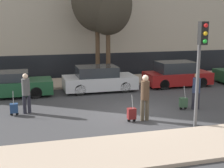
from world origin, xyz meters
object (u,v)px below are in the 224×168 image
object	(u,v)px
pedestrian_left	(26,91)
bare_tree_near_crossing	(97,0)
parked_car_1	(99,79)
bare_tree_down_street	(108,6)
trolley_left	(14,108)
parked_car_0	(6,85)
pedestrian_center	(145,95)
pedestrian_right	(196,89)
trolley_center	(132,114)
traffic_light	(201,54)
trolley_right	(183,102)
parked_car_2	(177,75)

from	to	relation	value
pedestrian_left	bare_tree_near_crossing	bearing A→B (deg)	35.10
parked_car_1	bare_tree_down_street	world-z (taller)	bare_tree_down_street
pedestrian_left	trolley_left	distance (m)	0.87
parked_car_0	pedestrian_center	bearing A→B (deg)	-45.07
pedestrian_left	pedestrian_right	size ratio (longest dim) A/B	1.06
pedestrian_center	pedestrian_right	xyz separation A→B (m)	(2.76, 0.87, -0.13)
pedestrian_center	pedestrian_right	world-z (taller)	pedestrian_center
trolley_center	traffic_light	distance (m)	3.46
trolley_left	trolley_center	distance (m)	4.93
parked_car_0	bare_tree_down_street	size ratio (longest dim) A/B	0.70
pedestrian_center	trolley_right	distance (m)	2.54
trolley_center	bare_tree_down_street	distance (m)	9.14
parked_car_0	trolley_center	xyz separation A→B (m)	(4.94, -5.52, -0.29)
pedestrian_right	bare_tree_down_street	world-z (taller)	bare_tree_down_street
parked_car_0	parked_car_1	bearing A→B (deg)	0.95
bare_tree_near_crossing	trolley_left	bearing A→B (deg)	-129.00
parked_car_0	bare_tree_near_crossing	xyz separation A→B (m)	(5.43, 2.68, 4.48)
parked_car_2	pedestrian_left	distance (m)	9.39
trolley_center	trolley_right	distance (m)	2.95
parked_car_0	parked_car_1	size ratio (longest dim) A/B	1.13
pedestrian_left	traffic_light	distance (m)	7.23
pedestrian_center	bare_tree_near_crossing	xyz separation A→B (m)	(-0.06, 8.18, 4.05)
bare_tree_down_street	pedestrian_left	bearing A→B (deg)	-131.70
parked_car_0	parked_car_1	distance (m)	4.91
trolley_left	bare_tree_down_street	xyz separation A→B (m)	(5.58, 5.85, 4.45)
parked_car_0	trolley_right	xyz separation A→B (m)	(7.71, -4.52, -0.30)
trolley_right	traffic_light	bearing A→B (deg)	-106.59
traffic_light	bare_tree_down_street	bearing A→B (deg)	95.91
pedestrian_center	bare_tree_near_crossing	bearing A→B (deg)	88.75
bare_tree_down_street	traffic_light	bearing A→B (deg)	-84.09
pedestrian_right	traffic_light	world-z (taller)	traffic_light
bare_tree_near_crossing	bare_tree_down_street	bearing A→B (deg)	-24.50
trolley_center	pedestrian_right	world-z (taller)	pedestrian_right
pedestrian_center	pedestrian_right	size ratio (longest dim) A/B	1.12
parked_car_2	parked_car_1	bearing A→B (deg)	-179.21
parked_car_0	bare_tree_down_street	world-z (taller)	bare_tree_down_street
pedestrian_left	bare_tree_down_street	size ratio (longest dim) A/B	0.27
trolley_center	bare_tree_near_crossing	size ratio (longest dim) A/B	0.16
pedestrian_center	bare_tree_down_street	world-z (taller)	bare_tree_down_street
bare_tree_down_street	parked_car_2	bearing A→B (deg)	-31.47
parked_car_2	trolley_right	bearing A→B (deg)	-113.32
trolley_right	bare_tree_down_street	distance (m)	8.38
bare_tree_near_crossing	pedestrian_right	bearing A→B (deg)	-68.95
parked_car_1	parked_car_0	bearing A→B (deg)	-179.05
parked_car_2	bare_tree_near_crossing	bearing A→B (deg)	149.47
parked_car_1	parked_car_2	distance (m)	4.82
traffic_light	bare_tree_down_street	size ratio (longest dim) A/B	0.60
trolley_left	traffic_light	size ratio (longest dim) A/B	0.27
trolley_left	traffic_light	xyz separation A→B (m)	(6.54, -3.42, 2.45)
parked_car_1	bare_tree_down_street	distance (m)	4.85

